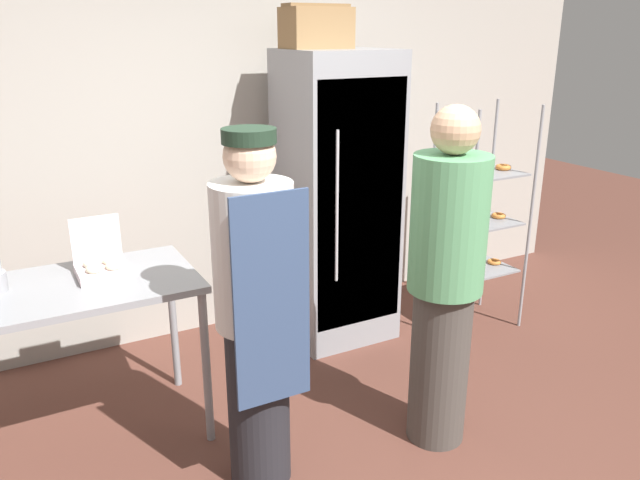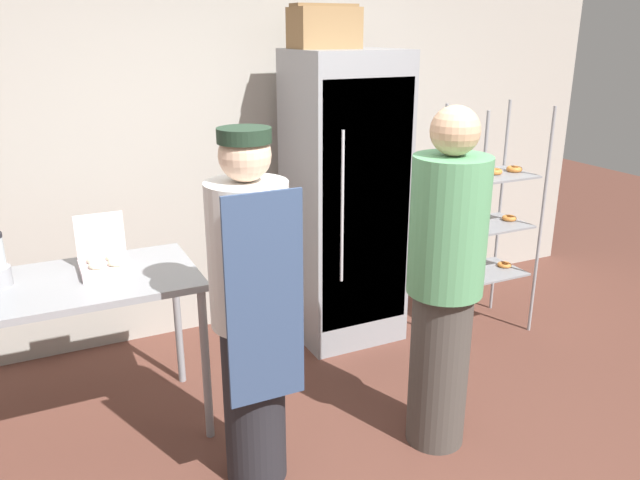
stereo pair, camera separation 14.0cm
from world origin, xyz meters
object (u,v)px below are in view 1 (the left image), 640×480
Objects in this scene: refrigerator at (337,200)px; person_customer at (445,281)px; baking_rack at (480,219)px; cardboard_storage_box at (316,27)px; donut_box at (102,267)px; person_baker at (256,312)px.

refrigerator is 1.12× the size of person_customer.
baking_rack is 1.74m from cardboard_storage_box.
donut_box is 0.16× the size of person_customer.
baking_rack is 2.22m from person_baker.
baking_rack is 0.95× the size of person_baker.
cardboard_storage_box reaches higher than donut_box.
refrigerator reaches higher than person_customer.
cardboard_storage_box reaches higher than person_customer.
baking_rack is (0.96, -0.38, -0.17)m from refrigerator.
cardboard_storage_box is at bearing 51.97° from person_baker.
refrigerator is 6.88× the size of donut_box.
person_customer is at bearing -31.37° from donut_box.
cardboard_storage_box is 2.00m from person_baker.
person_baker is at bearing -158.42° from baking_rack.
cardboard_storage_box reaches higher than baking_rack.
donut_box is (-2.59, -0.05, 0.13)m from baking_rack.
baking_rack is 5.64× the size of donut_box.
person_customer is at bearing -96.09° from refrigerator.
donut_box is 1.96m from cardboard_storage_box.
refrigerator reaches higher than person_baker.
refrigerator is 1.05m from baking_rack.
baking_rack is 0.91× the size of person_customer.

